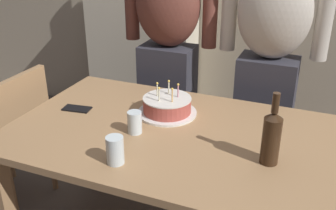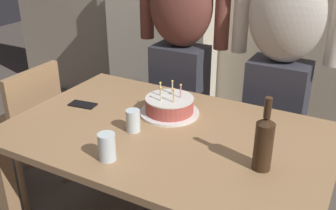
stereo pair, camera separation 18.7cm
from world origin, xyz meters
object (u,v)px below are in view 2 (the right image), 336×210
Objects in this scene: cell_phone at (83,105)px; dining_chair at (27,122)px; birthday_cake at (169,106)px; water_glass_near at (133,121)px; wine_bottle at (264,142)px; person_woman_cardigan at (280,69)px; person_man_bearded at (180,53)px; water_glass_far at (107,147)px.

dining_chair is (-0.47, 0.01, -0.23)m from cell_phone.
water_glass_near is (-0.06, -0.24, 0.01)m from birthday_cake.
wine_bottle is 0.18× the size of person_woman_cardigan.
person_man_bearded is (-0.17, 0.80, 0.08)m from water_glass_near.
water_glass_near is at bearing 178.29° from wine_bottle.
cell_phone is at bearing 38.84° from person_woman_cardigan.
person_man_bearded and person_woman_cardigan have the same top height.
person_woman_cardigan reaches higher than water_glass_near.
birthday_cake is at bearing 154.94° from wine_bottle.
birthday_cake is 0.70m from person_woman_cardigan.
person_woman_cardigan is at bearing 117.31° from dining_chair.
water_glass_far is at bearing 68.06° from person_woman_cardigan.
person_woman_cardigan is (-0.15, 0.82, 0.01)m from wine_bottle.
water_glass_near is 0.93m from person_woman_cardigan.
water_glass_far is 0.14× the size of dining_chair.
wine_bottle is at bearing 133.58° from person_man_bearded.
water_glass_near is 0.62m from wine_bottle.
wine_bottle is 1.53m from dining_chair.
wine_bottle is (0.55, -0.26, 0.08)m from birthday_cake.
person_man_bearded is 1.00× the size of person_woman_cardigan.
dining_chair reaches higher than water_glass_far.
person_man_bearded is at bearing 101.67° from water_glass_near.
birthday_cake is at bearing 87.69° from water_glass_far.
birthday_cake reaches higher than cell_phone.
cell_phone is 0.52m from dining_chair.
water_glass_near is at bearing -22.98° from cell_phone.
dining_chair is (-0.93, -0.13, -0.27)m from birthday_cake.
person_man_bearded reaches higher than dining_chair.
person_man_bearded is at bearing 0.00° from person_woman_cardigan.
person_man_bearded is at bearing 64.18° from cell_phone.
birthday_cake is at bearing 112.06° from person_man_bearded.
person_man_bearded is (-0.78, 0.82, 0.01)m from wine_bottle.
dining_chair reaches higher than cell_phone.
person_woman_cardigan is (0.86, 0.70, 0.13)m from cell_phone.
water_glass_far is at bearing 67.69° from dining_chair.
water_glass_near is 0.89× the size of water_glass_far.
wine_bottle is 1.02m from cell_phone.
water_glass_near is 0.73× the size of cell_phone.
wine_bottle is 1.13m from person_man_bearded.
birthday_cake is 2.87× the size of water_glass_near.
water_glass_far is at bearing -157.39° from wine_bottle.
birthday_cake reaches higher than water_glass_far.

